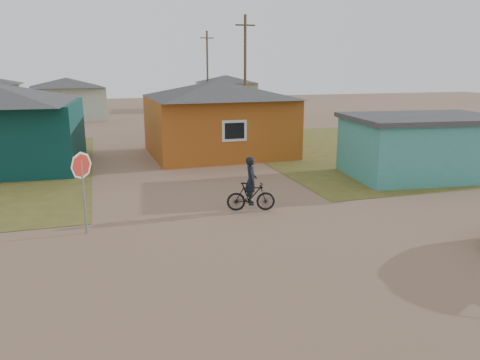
% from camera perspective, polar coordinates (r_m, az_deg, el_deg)
% --- Properties ---
extents(ground, '(120.00, 120.00, 0.00)m').
position_cam_1_polar(ground, '(11.59, 2.67, -9.80)').
color(ground, '#84624C').
extents(grass_ne, '(20.00, 18.00, 0.00)m').
position_cam_1_polar(grass_ne, '(29.32, 20.30, 3.87)').
color(grass_ne, brown).
rests_on(grass_ne, ground).
extents(house_yellow, '(7.72, 6.76, 3.90)m').
position_cam_1_polar(house_yellow, '(24.90, -2.66, 7.73)').
color(house_yellow, '#A55419').
rests_on(house_yellow, ground).
extents(shed_turquoise, '(6.71, 4.93, 2.60)m').
position_cam_1_polar(shed_turquoise, '(21.32, 21.31, 3.89)').
color(shed_turquoise, teal).
rests_on(shed_turquoise, ground).
extents(house_pale_west, '(7.04, 6.15, 3.60)m').
position_cam_1_polar(house_pale_west, '(44.15, -20.27, 9.38)').
color(house_pale_west, '#A4B39A').
rests_on(house_pale_west, ground).
extents(house_beige_east, '(6.95, 6.05, 3.60)m').
position_cam_1_polar(house_beige_east, '(51.89, -1.72, 10.75)').
color(house_beige_east, tan).
rests_on(house_beige_east, ground).
extents(utility_pole_near, '(1.40, 0.20, 8.00)m').
position_cam_1_polar(utility_pole_near, '(33.55, 0.63, 12.97)').
color(utility_pole_near, brown).
rests_on(utility_pole_near, ground).
extents(utility_pole_far, '(1.40, 0.20, 8.00)m').
position_cam_1_polar(utility_pole_far, '(49.26, -3.99, 13.21)').
color(utility_pole_far, brown).
rests_on(utility_pole_far, ground).
extents(stop_sign, '(0.71, 0.36, 2.35)m').
position_cam_1_polar(stop_sign, '(13.60, -18.71, 0.75)').
color(stop_sign, gray).
rests_on(stop_sign, ground).
extents(cyclist, '(1.65, 0.81, 1.79)m').
position_cam_1_polar(cyclist, '(15.21, 1.35, -1.39)').
color(cyclist, black).
rests_on(cyclist, ground).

